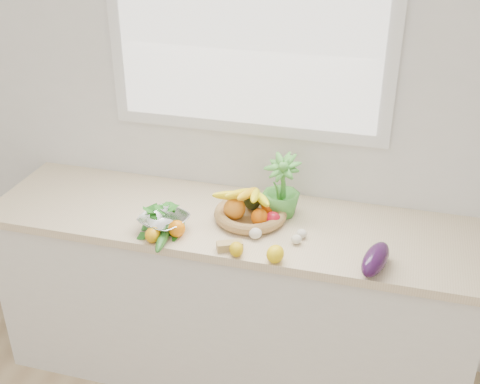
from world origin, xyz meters
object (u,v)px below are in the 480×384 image
(cucumber, at_px, (163,238))
(potted_herb, at_px, (281,187))
(apple, at_px, (273,220))
(fruit_basket, at_px, (250,209))
(eggplant, at_px, (375,259))
(colander_with_spinach, at_px, (164,218))

(cucumber, height_order, potted_herb, potted_herb)
(apple, height_order, cucumber, apple)
(apple, height_order, fruit_basket, fruit_basket)
(apple, bearing_deg, cucumber, -149.90)
(eggplant, distance_m, fruit_basket, 0.62)
(potted_herb, bearing_deg, fruit_basket, -145.55)
(fruit_basket, bearing_deg, potted_herb, 34.45)
(eggplant, relative_size, cucumber, 1.06)
(fruit_basket, bearing_deg, apple, -18.55)
(cucumber, bearing_deg, fruit_basket, 42.74)
(apple, distance_m, eggplant, 0.50)
(fruit_basket, bearing_deg, eggplant, -22.89)
(eggplant, bearing_deg, colander_with_spinach, 176.38)
(potted_herb, height_order, fruit_basket, potted_herb)
(apple, height_order, colander_with_spinach, colander_with_spinach)
(fruit_basket, bearing_deg, cucumber, -137.26)
(apple, relative_size, fruit_basket, 0.19)
(apple, bearing_deg, potted_herb, 85.78)
(cucumber, distance_m, potted_herb, 0.57)
(eggplant, bearing_deg, fruit_basket, 157.11)
(apple, distance_m, colander_with_spinach, 0.47)
(eggplant, xyz_separation_m, fruit_basket, (-0.57, 0.24, 0.00))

